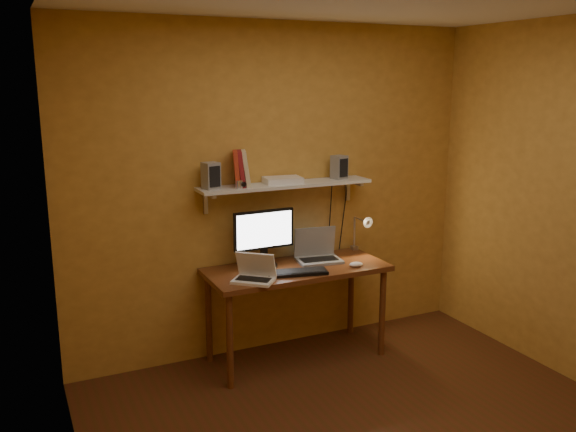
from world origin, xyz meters
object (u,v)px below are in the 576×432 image
monitor (264,235)px  desk_lamp (362,228)px  desk (297,278)px  netbook (255,273)px  mouse (356,264)px  laptop (317,252)px  shelf_camera (242,184)px  speaker_left (211,176)px  speaker_right (339,167)px  wall_shelf (286,185)px  keyboard (297,272)px  router (283,180)px

monitor → desk_lamp: (0.88, 0.00, -0.04)m
desk → monitor: 0.42m
netbook → mouse: (0.83, -0.03, -0.04)m
laptop → shelf_camera: shelf_camera is taller
netbook → mouse: bearing=39.2°
mouse → speaker_left: bearing=171.2°
laptop → monitor: bearing=-175.2°
mouse → speaker_right: bearing=93.1°
mouse → speaker_right: 0.80m
mouse → wall_shelf: bearing=149.5°
monitor → keyboard: monitor is taller
keyboard → netbook: bearing=-165.3°
wall_shelf → netbook: bearing=-139.3°
speaker_left → desk_lamp: bearing=-15.5°
shelf_camera → mouse: bearing=-21.5°
desk_lamp → speaker_left: speaker_left is taller
wall_shelf → mouse: wall_shelf is taller
laptop → mouse: 0.35m
speaker_left → router: speaker_left is taller
laptop → router: router is taller
shelf_camera → speaker_right: bearing=5.0°
monitor → netbook: bearing=-125.8°
laptop → router: size_ratio=1.29×
speaker_right → router: size_ratio=0.66×
keyboard → desk: bearing=77.7°
monitor → speaker_left: bearing=167.8°
wall_shelf → laptop: bearing=-22.1°
keyboard → mouse: size_ratio=4.21×
speaker_right → desk: bearing=-169.8°
desk_lamp → mouse: bearing=-127.6°
mouse → router: 0.86m
mouse → speaker_right: (0.06, 0.39, 0.70)m
speaker_left → shelf_camera: size_ratio=1.84×
mouse → speaker_left: 1.30m
monitor → speaker_right: 0.84m
desk → netbook: netbook is taller
wall_shelf → desk_lamp: 0.77m
mouse → netbook: bearing=-169.9°
netbook → speaker_left: speaker_left is taller
laptop → speaker_left: 1.06m
monitor → netbook: (-0.20, -0.29, -0.19)m
desk → keyboard: keyboard is taller
desk → wall_shelf: wall_shelf is taller
netbook → router: (0.39, 0.37, 0.59)m
speaker_right → keyboard: bearing=-159.9°
wall_shelf → speaker_right: size_ratio=7.42×
speaker_left → wall_shelf: bearing=-12.6°
netbook → desk: bearing=62.4°
desk → desk_lamp: 0.73m
router → speaker_right: bearing=0.2°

